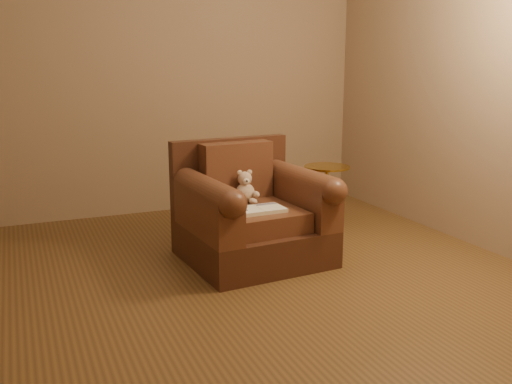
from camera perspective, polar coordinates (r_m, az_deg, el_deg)
name	(u,v)px	position (r m, az deg, el deg)	size (l,w,h in m)	color
floor	(232,287)	(3.60, -2.44, -9.46)	(4.00, 4.00, 0.00)	brown
armchair	(251,215)	(4.00, -0.52, -2.32)	(0.98, 0.93, 0.82)	#412215
teddy_bear	(245,190)	(4.02, -1.06, 0.18)	(0.17, 0.20, 0.24)	tan
guidebook	(259,210)	(3.80, 0.30, -1.78)	(0.34, 0.21, 0.03)	beige
side_table	(326,195)	(4.78, 7.03, -0.27)	(0.38, 0.38, 0.53)	gold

